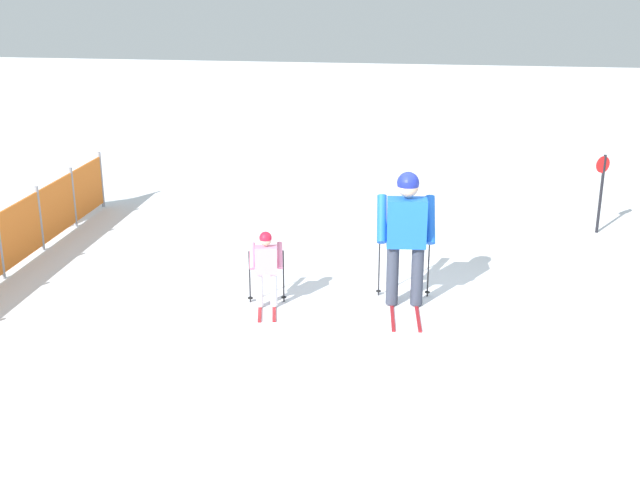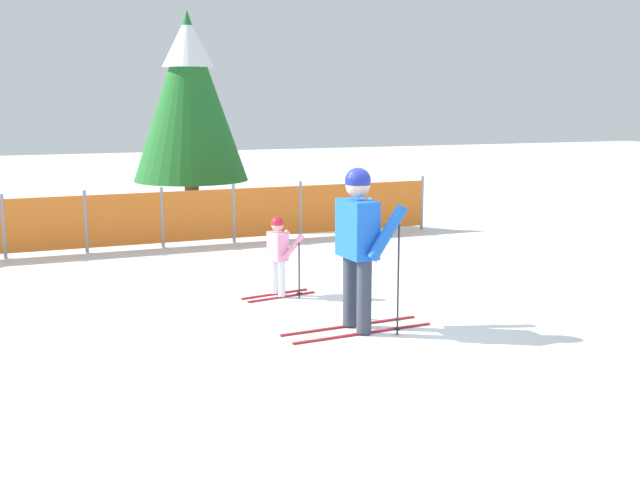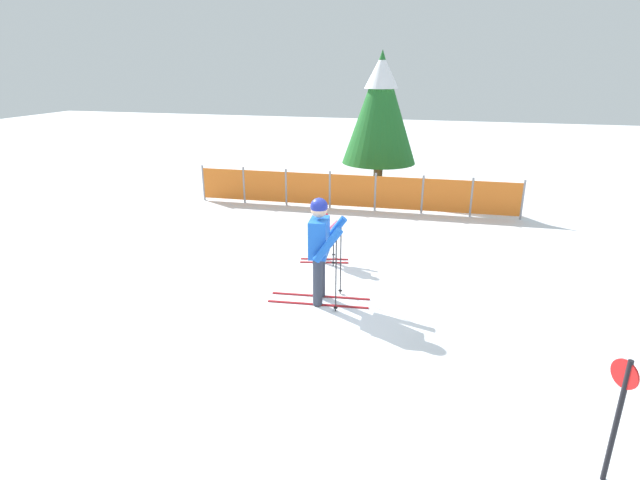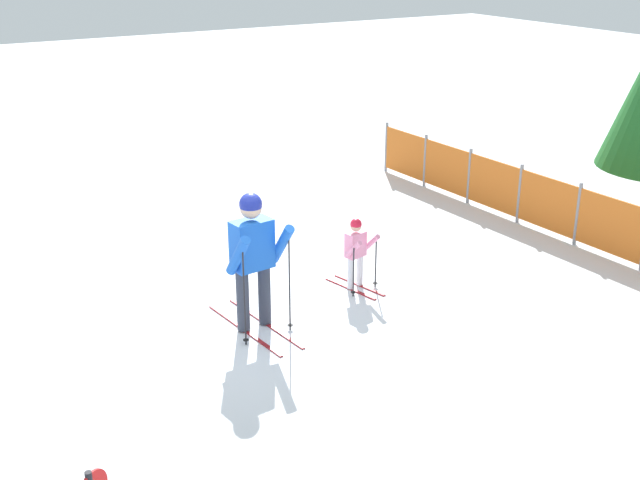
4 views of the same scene
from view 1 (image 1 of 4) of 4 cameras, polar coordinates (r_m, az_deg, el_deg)
ground_plane at (r=10.61m, az=6.66°, el=-4.93°), size 60.00×60.00×0.00m
skier_adult at (r=10.38m, az=6.17°, el=0.91°), size 1.74×0.80×1.81m
skier_child at (r=10.42m, az=-3.85°, el=-1.70°), size 1.01×0.51×1.05m
trail_marker at (r=14.19m, az=19.39°, el=3.72°), size 0.17×0.24×1.34m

